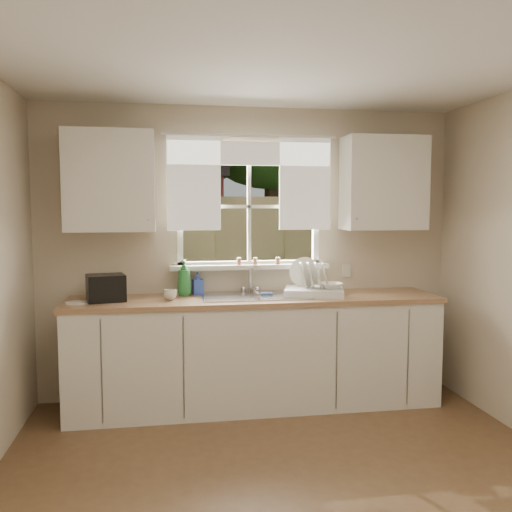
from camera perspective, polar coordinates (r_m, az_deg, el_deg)
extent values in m
cube|color=beige|center=(4.83, -0.68, -7.64)|extent=(3.60, 0.02, 1.15)
cube|color=beige|center=(4.76, -0.71, 13.38)|extent=(3.60, 0.02, 0.35)
cube|color=beige|center=(4.68, -15.44, 5.05)|extent=(1.20, 0.02, 1.00)
cube|color=beige|center=(5.03, 13.00, 5.09)|extent=(1.20, 0.02, 1.00)
cube|color=silver|center=(2.88, 5.79, 22.49)|extent=(3.60, 4.00, 0.02)
cube|color=white|center=(4.75, -0.73, -0.81)|extent=(1.30, 0.06, 0.05)
cube|color=white|center=(4.76, -0.74, 11.26)|extent=(1.30, 0.06, 0.05)
cube|color=white|center=(4.68, -8.05, 5.18)|extent=(0.05, 0.06, 1.05)
cube|color=white|center=(4.85, 6.31, 5.19)|extent=(0.05, 0.06, 1.05)
cube|color=white|center=(4.73, -0.73, 5.22)|extent=(0.03, 0.04, 1.00)
cube|color=white|center=(4.73, -0.73, 5.22)|extent=(1.20, 0.04, 0.03)
cube|color=white|center=(4.70, -0.62, -1.13)|extent=(1.38, 0.14, 0.04)
cylinder|color=white|center=(4.69, -0.59, 12.58)|extent=(1.50, 0.02, 0.02)
cube|color=white|center=(4.62, -6.56, 7.68)|extent=(0.45, 0.02, 0.80)
cube|color=white|center=(4.76, 5.16, 7.61)|extent=(0.45, 0.02, 0.80)
cube|color=white|center=(4.68, -0.61, 10.74)|extent=(1.40, 0.02, 0.20)
cube|color=white|center=(4.55, -0.06, -10.24)|extent=(3.00, 0.62, 0.87)
cube|color=#A57952|center=(4.45, -0.06, -4.58)|extent=(3.04, 0.65, 0.04)
cube|color=white|center=(4.51, -15.10, 7.61)|extent=(0.70, 0.33, 0.80)
cube|color=white|center=(4.85, 13.28, 7.45)|extent=(0.70, 0.33, 0.80)
cube|color=beige|center=(4.94, 9.49, -1.48)|extent=(0.08, 0.01, 0.12)
cylinder|color=brown|center=(4.68, -0.09, -0.54)|extent=(0.04, 0.04, 0.06)
cylinder|color=brown|center=(4.71, 2.31, -0.50)|extent=(0.04, 0.04, 0.06)
cylinder|color=brown|center=(4.66, -1.80, -0.57)|extent=(0.04, 0.04, 0.06)
cube|color=#335421|center=(9.82, -5.10, -4.68)|extent=(20.00, 10.00, 0.02)
cube|color=#947E52|center=(7.72, -4.05, -0.43)|extent=(8.00, 0.10, 1.80)
cube|color=maroon|center=(11.18, -11.88, 2.19)|extent=(3.00, 3.00, 2.20)
cube|color=black|center=(11.19, -12.00, 8.60)|extent=(3.20, 3.20, 0.30)
cylinder|color=#423021|center=(10.86, 1.84, 4.86)|extent=(0.36, 0.36, 3.20)
sphere|color=#214716|center=(11.12, 1.88, 17.33)|extent=(4.00, 4.00, 4.00)
sphere|color=#214716|center=(12.53, -4.73, 18.25)|extent=(3.20, 3.20, 3.20)
cube|color=#B7B7BC|center=(4.49, -0.13, -5.27)|extent=(0.84, 0.46, 0.18)
cube|color=#B7B7BC|center=(4.48, -0.13, -4.20)|extent=(0.88, 0.50, 0.01)
cube|color=#B7B7BC|center=(4.48, -0.13, -4.52)|extent=(0.02, 0.41, 0.14)
cylinder|color=silver|center=(4.71, -0.61, -2.46)|extent=(0.03, 0.03, 0.22)
cylinder|color=silver|center=(4.62, -0.46, -1.24)|extent=(0.02, 0.18, 0.02)
sphere|color=silver|center=(4.71, -1.34, -3.44)|extent=(0.05, 0.05, 0.05)
sphere|color=silver|center=(4.73, 0.11, -3.41)|extent=(0.05, 0.05, 0.05)
cube|color=white|center=(4.54, 6.13, -3.77)|extent=(0.56, 0.48, 0.06)
cylinder|color=white|center=(4.62, 5.16, -1.71)|extent=(0.27, 0.14, 0.25)
cylinder|color=white|center=(4.52, 5.01, -1.98)|extent=(0.13, 0.23, 0.22)
cylinder|color=white|center=(4.52, 5.77, -1.99)|extent=(0.13, 0.23, 0.22)
cylinder|color=white|center=(4.52, 6.53, -2.00)|extent=(0.13, 0.23, 0.22)
cylinder|color=white|center=(4.52, 7.29, -2.01)|extent=(0.13, 0.23, 0.22)
imported|color=white|center=(4.52, 7.90, -3.11)|extent=(0.22, 0.22, 0.05)
imported|color=#297D36|center=(4.54, -7.56, -2.29)|extent=(0.15, 0.15, 0.30)
imported|color=#304DB6|center=(4.59, -6.16, -2.86)|extent=(0.10, 0.10, 0.19)
imported|color=beige|center=(4.55, -15.34, -3.31)|extent=(0.12, 0.12, 0.16)
cylinder|color=white|center=(4.37, -18.37, -4.68)|extent=(0.17, 0.17, 0.01)
imported|color=beige|center=(4.35, -9.04, -4.05)|extent=(0.13, 0.13, 0.08)
cube|color=black|center=(4.41, -15.53, -3.24)|extent=(0.33, 0.30, 0.21)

